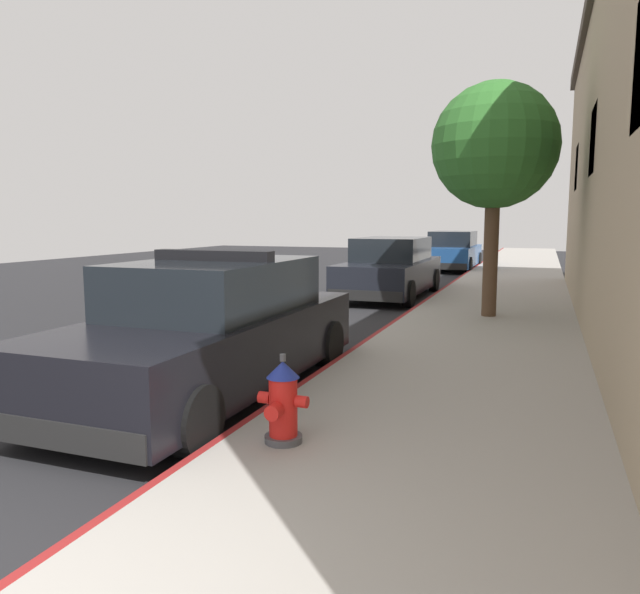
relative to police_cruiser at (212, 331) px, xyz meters
name	(u,v)px	position (x,y,z in m)	size (l,w,h in m)	color
ground_plane	(210,316)	(-3.33, 5.47, -0.84)	(33.59, 60.00, 0.20)	#232326
sidewalk_pavement	(488,324)	(2.67, 5.47, -0.66)	(3.15, 60.00, 0.16)	#9E9991
curb_painted_edge	(403,319)	(1.05, 5.47, -0.66)	(0.08, 60.00, 0.16)	maroon
police_cruiser	(212,331)	(0.00, 0.00, 0.00)	(1.94, 4.84, 1.68)	black
parked_car_silver_ahead	(391,269)	(-0.17, 9.36, 0.00)	(1.94, 4.84, 1.56)	black
parked_car_dark_far	(452,252)	(0.10, 18.63, 0.00)	(1.94, 4.84, 1.56)	navy
fire_hydrant	(283,402)	(1.60, -1.56, -0.23)	(0.44, 0.40, 0.76)	#4C4C51
street_tree	(495,147)	(2.63, 5.98, 2.65)	(2.37, 2.37, 4.44)	brown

